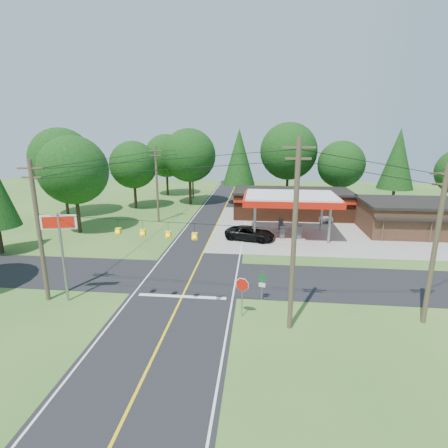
# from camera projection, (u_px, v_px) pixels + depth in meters

# --- Properties ---
(ground) EXTENTS (120.00, 120.00, 0.00)m
(ground) POSITION_uv_depth(u_px,v_px,m) (192.00, 277.00, 29.04)
(ground) COLOR #336323
(ground) RESTS_ON ground
(main_highway) EXTENTS (8.00, 120.00, 0.02)m
(main_highway) POSITION_uv_depth(u_px,v_px,m) (192.00, 277.00, 29.04)
(main_highway) COLOR black
(main_highway) RESTS_ON ground
(cross_road) EXTENTS (70.00, 7.00, 0.02)m
(cross_road) POSITION_uv_depth(u_px,v_px,m) (192.00, 277.00, 29.04)
(cross_road) COLOR black
(cross_road) RESTS_ON ground
(lane_center_yellow) EXTENTS (0.15, 110.00, 0.00)m
(lane_center_yellow) POSITION_uv_depth(u_px,v_px,m) (192.00, 277.00, 29.04)
(lane_center_yellow) COLOR yellow
(lane_center_yellow) RESTS_ON main_highway
(gas_canopy) EXTENTS (10.60, 7.40, 4.88)m
(gas_canopy) POSITION_uv_depth(u_px,v_px,m) (291.00, 200.00, 39.57)
(gas_canopy) COLOR gray
(gas_canopy) RESTS_ON ground
(convenience_store) EXTENTS (16.40, 7.55, 3.80)m
(convenience_store) POSITION_uv_depth(u_px,v_px,m) (291.00, 203.00, 49.68)
(convenience_store) COLOR #532A17
(convenience_store) RESTS_ON ground
(utility_pole_near_right) EXTENTS (1.80, 0.30, 11.50)m
(utility_pole_near_right) POSITION_uv_depth(u_px,v_px,m) (294.00, 235.00, 20.05)
(utility_pole_near_right) COLOR #473828
(utility_pole_near_right) RESTS_ON ground
(utility_pole_near_left) EXTENTS (1.80, 0.30, 10.00)m
(utility_pole_near_left) POSITION_uv_depth(u_px,v_px,m) (39.00, 230.00, 23.85)
(utility_pole_near_left) COLOR #473828
(utility_pole_near_left) RESTS_ON ground
(utility_pole_far_left) EXTENTS (1.80, 0.30, 10.00)m
(utility_pole_far_left) POSITION_uv_depth(u_px,v_px,m) (157.00, 183.00, 45.82)
(utility_pole_far_left) COLOR #473828
(utility_pole_far_left) RESTS_ON ground
(utility_pole_right_b) EXTENTS (1.80, 0.30, 10.00)m
(utility_pole_right_b) POSITION_uv_depth(u_px,v_px,m) (435.00, 244.00, 20.85)
(utility_pole_right_b) COLOR #473828
(utility_pole_right_b) RESTS_ON ground
(utility_pole_north) EXTENTS (0.30, 0.30, 9.50)m
(utility_pole_north) POSITION_uv_depth(u_px,v_px,m) (193.00, 172.00, 62.14)
(utility_pole_north) COLOR #473828
(utility_pole_north) RESTS_ON ground
(overhead_beacons) EXTENTS (17.04, 2.04, 1.03)m
(overhead_beacons) POSITION_uv_depth(u_px,v_px,m) (155.00, 223.00, 21.79)
(overhead_beacons) COLOR black
(overhead_beacons) RESTS_ON ground
(treeline_backdrop) EXTENTS (70.27, 51.59, 13.30)m
(treeline_backdrop) POSITION_uv_depth(u_px,v_px,m) (228.00, 162.00, 50.15)
(treeline_backdrop) COLOR #332316
(treeline_backdrop) RESTS_ON ground
(suv_car) EXTENTS (6.58, 6.58, 1.52)m
(suv_car) POSITION_uv_depth(u_px,v_px,m) (250.00, 233.00, 38.91)
(suv_car) COLOR black
(suv_car) RESTS_ON ground
(sedan_car) EXTENTS (5.30, 5.30, 1.55)m
(sedan_car) POSITION_uv_depth(u_px,v_px,m) (322.00, 215.00, 47.66)
(sedan_car) COLOR silver
(sedan_car) RESTS_ON ground
(big_stop_sign) EXTENTS (2.35, 0.56, 6.41)m
(big_stop_sign) POSITION_uv_depth(u_px,v_px,m) (60.00, 238.00, 23.81)
(big_stop_sign) COLOR gray
(big_stop_sign) RESTS_ON ground
(octagonal_stop_sign) EXTENTS (0.91, 0.32, 2.75)m
(octagonal_stop_sign) POSITION_uv_depth(u_px,v_px,m) (242.00, 288.00, 22.29)
(octagonal_stop_sign) COLOR gray
(octagonal_stop_sign) RESTS_ON ground
(route_sign_post) EXTENTS (0.46, 0.14, 2.28)m
(route_sign_post) POSITION_uv_depth(u_px,v_px,m) (262.00, 283.00, 24.74)
(route_sign_post) COLOR gray
(route_sign_post) RESTS_ON ground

